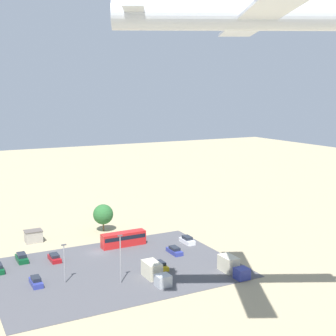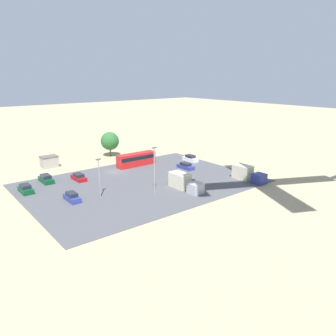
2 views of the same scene
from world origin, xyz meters
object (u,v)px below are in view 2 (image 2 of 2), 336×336
Objects in this scene: parked_car_3 at (46,179)px; parked_truck_1 at (247,174)px; shed_building at (49,162)px; bus at (136,159)px; parked_car_4 at (190,158)px; parked_car_6 at (79,177)px; parked_car_0 at (26,189)px; parked_car_1 at (72,197)px; parked_truck_0 at (184,182)px; parked_car_5 at (186,166)px; parked_car_2 at (182,177)px.

parked_car_3 is 43.17m from parked_truck_1.
shed_building is 21.54m from bus.
parked_car_6 is at bearing -5.58° from parked_car_4.
bus is at bearing -172.78° from parked_car_6.
parked_car_0 is 11.21m from parked_car_1.
parked_truck_0 is at bearing 114.59° from shed_building.
parked_car_0 is (10.16, 15.66, -0.68)m from shed_building.
parked_truck_0 is (-20.12, 21.58, 0.69)m from parked_car_3.
parked_car_4 reaches higher than parked_car_1.
parked_car_4 reaches higher than parked_car_6.
parked_car_0 reaches higher than parked_car_5.
parked_car_6 is (-6.13, -10.91, -0.07)m from parked_car_1.
shed_building is 0.84× the size of parked_car_3.
parked_car_0 is 36.14m from parked_car_5.
bus is at bearing -173.69° from parked_car_0.
parked_car_5 is (-7.88, 9.80, -1.11)m from bus.
bus reaches higher than parked_truck_1.
parked_car_0 is 0.57× the size of parked_truck_1.
parked_car_0 is at bearing -2.68° from parked_car_4.
parked_car_6 is at bearing 141.02° from parked_car_2.
parked_car_2 reaches higher than parked_car_6.
bus is 2.39× the size of parked_car_2.
parked_car_0 is (27.63, 3.06, -1.07)m from bus.
shed_building reaches higher than parked_car_4.
parked_truck_0 is (2.22, 20.71, -0.36)m from bus.
parked_car_5 is 1.03× the size of parked_car_6.
parked_truck_0 is 1.06× the size of parked_truck_1.
bus is 14.74m from parked_car_4.
parked_car_5 is at bearing 43.83° from parked_car_2.
bus is at bearing 128.80° from parked_car_5.
parked_car_5 is (-30.28, -3.18, -0.04)m from parked_car_1.
parked_car_4 is at bearing -94.38° from parked_truck_1.
parked_car_1 is 0.91× the size of parked_car_3.
parked_car_0 is 1.01× the size of parked_car_2.
parked_truck_1 is (-29.77, 37.48, 0.05)m from shed_building.
parked_car_2 is 0.53× the size of parked_truck_0.
parked_car_1 is 1.01× the size of parked_car_2.
parked_car_3 is at bearing -47.00° from parked_truck_0.
shed_building is at bearing -29.36° from parked_car_4.
parked_car_4 is at bearing -9.22° from parked_car_3.
shed_building is 12.72m from parked_car_3.
bus reaches higher than parked_car_2.
parked_car_0 is 0.91× the size of parked_car_3.
parked_car_0 is at bearing -28.66° from parked_truck_1.
parked_car_1 is at bearing -90.24° from parked_car_3.
parked_car_1 is at bearing -18.93° from parked_truck_1.
parked_car_3 is at bearing -90.24° from parked_car_1.
parked_car_4 is at bearing -135.61° from parked_truck_0.
parked_car_5 is (-6.67, -6.41, 0.02)m from parked_car_2.
shed_building reaches higher than parked_car_1.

